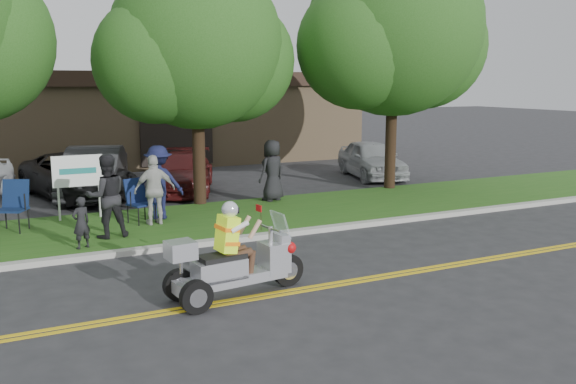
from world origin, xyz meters
name	(u,v)px	position (x,y,z in m)	size (l,w,h in m)	color
ground	(295,281)	(0.00, 0.00, 0.00)	(120.00, 120.00, 0.00)	#28282B
centerline_near	(310,290)	(0.00, -0.58, 0.01)	(60.00, 0.10, 0.01)	gold
centerline_far	(306,287)	(0.00, -0.42, 0.01)	(60.00, 0.10, 0.01)	gold
curb	(235,239)	(0.00, 3.05, 0.06)	(60.00, 0.25, 0.12)	#A8A89E
grass_verge	(205,220)	(0.00, 5.20, 0.06)	(60.00, 4.00, 0.10)	#235516
commercial_building	(153,116)	(2.00, 18.98, 2.01)	(18.00, 8.20, 4.00)	#9E7F5B
tree_mid	(198,51)	(0.55, 7.23, 4.43)	(5.88, 4.80, 7.05)	#332114
tree_right	(395,36)	(7.06, 7.03, 5.03)	(6.86, 5.60, 8.07)	#332114
business_sign	(78,174)	(-2.90, 6.60, 1.26)	(1.25, 0.06, 1.75)	silver
trike_scooter	(233,264)	(-1.32, -0.30, 0.58)	(2.54, 0.90, 1.66)	black
lawn_chair_a	(14,202)	(-4.45, 6.01, 0.78)	(0.86, 0.87, 1.20)	black
lawn_chair_b	(138,198)	(-1.62, 5.57, 0.72)	(0.76, 0.77, 1.10)	black
spectator_adult_mid	(107,196)	(-2.58, 4.33, 1.05)	(0.92, 0.72, 1.89)	black
spectator_adult_right	(155,190)	(-1.30, 5.15, 0.97)	(1.01, 0.42, 1.72)	#BABAB4
spectator_chair_a	(159,182)	(-1.05, 5.74, 1.05)	(1.22, 0.70, 1.89)	#15183B
spectator_chair_b	(272,170)	(2.57, 6.67, 1.01)	(0.88, 0.57, 1.80)	black
child_left	(81,223)	(-3.24, 3.62, 0.66)	(0.40, 0.27, 1.11)	black
parked_car_left	(94,172)	(-2.00, 10.21, 0.78)	(1.65, 4.73, 1.56)	#2D2D30
parked_car_mid	(78,176)	(-2.50, 10.19, 0.70)	(2.33, 5.06, 1.40)	black
parked_car_right	(184,172)	(0.80, 9.85, 0.64)	(1.80, 4.43, 1.29)	#440F0F
parked_car_far_right	(371,159)	(8.00, 9.61, 0.71)	(1.67, 4.15, 1.41)	#9CA0A3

